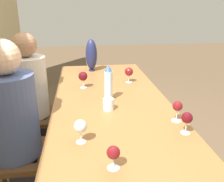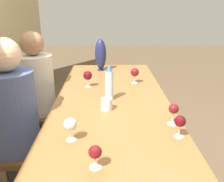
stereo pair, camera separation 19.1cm
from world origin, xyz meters
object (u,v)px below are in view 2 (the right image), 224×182
object	(u,v)px
chair_far	(32,109)
person_near	(15,121)
person_far	(39,92)
water_bottle	(109,83)
wine_glass_4	(174,110)
chair_near	(7,144)
wine_glass_0	(95,153)
wine_glass_1	(88,76)
wine_glass_5	(180,122)
wine_glass_3	(70,125)
wine_glass_2	(135,73)
vase	(101,54)
water_tumbler	(107,104)

from	to	relation	value
chair_far	person_near	distance (m)	0.68
person_far	person_near	bearing A→B (deg)	-179.97
water_bottle	person_far	xyz separation A→B (m)	(0.39, 0.68, -0.21)
person_near	wine_glass_4	bearing A→B (deg)	-99.29
water_bottle	chair_near	xyz separation A→B (m)	(-0.25, 0.76, -0.39)
wine_glass_0	person_near	xyz separation A→B (m)	(0.62, 0.60, -0.14)
wine_glass_0	person_near	bearing A→B (deg)	44.36
wine_glass_1	chair_near	distance (m)	0.88
chair_far	person_near	world-z (taller)	person_near
wine_glass_4	wine_glass_5	distance (m)	0.16
wine_glass_0	person_far	bearing A→B (deg)	25.49
water_bottle	wine_glass_4	distance (m)	0.59
wine_glass_0	chair_near	xyz separation A→B (m)	(0.62, 0.69, -0.33)
wine_glass_1	wine_glass_3	size ratio (longest dim) A/B	1.08
chair_near	wine_glass_2	bearing A→B (deg)	-55.88
wine_glass_3	chair_near	size ratio (longest dim) A/B	0.15
person_near	person_far	xyz separation A→B (m)	(0.65, 0.00, -0.02)
wine_glass_2	chair_far	world-z (taller)	chair_far
wine_glass_2	chair_near	world-z (taller)	chair_near
wine_glass_0	wine_glass_4	world-z (taller)	wine_glass_4
vase	water_tumbler	bearing A→B (deg)	-176.46
chair_near	chair_far	xyz separation A→B (m)	(0.65, 0.00, 0.00)
wine_glass_4	chair_near	world-z (taller)	chair_near
water_tumbler	person_near	distance (m)	0.67
wine_glass_4	chair_near	distance (m)	1.23
vase	person_near	world-z (taller)	person_near
vase	wine_glass_2	size ratio (longest dim) A/B	2.42
wine_glass_4	chair_near	size ratio (longest dim) A/B	0.15
wine_glass_4	person_near	size ratio (longest dim) A/B	0.11
water_tumbler	wine_glass_2	bearing A→B (deg)	-23.39
wine_glass_1	chair_near	size ratio (longest dim) A/B	0.17
person_near	wine_glass_1	bearing A→B (deg)	-39.86
wine_glass_4	person_near	xyz separation A→B (m)	(0.18, 1.08, -0.16)
vase	person_near	bearing A→B (deg)	152.98
water_bottle	wine_glass_4	size ratio (longest dim) A/B	2.06
wine_glass_1	vase	bearing A→B (deg)	-10.40
water_bottle	wine_glass_3	bearing A→B (deg)	160.00
wine_glass_0	wine_glass_4	distance (m)	0.65
person_far	wine_glass_4	bearing A→B (deg)	-127.34
water_tumbler	wine_glass_5	xyz separation A→B (m)	(-0.40, -0.42, 0.05)
vase	chair_far	xyz separation A→B (m)	(-0.51, 0.67, -0.43)
wine_glass_3	chair_far	size ratio (longest dim) A/B	0.15
wine_glass_3	person_near	xyz separation A→B (m)	(0.36, 0.45, -0.15)
water_tumbler	person_far	size ratio (longest dim) A/B	0.07
person_near	water_bottle	bearing A→B (deg)	-69.39
wine_glass_1	wine_glass_4	size ratio (longest dim) A/B	1.07
water_tumbler	chair_near	distance (m)	0.80
wine_glass_0	person_far	distance (m)	1.41
vase	wine_glass_3	bearing A→B (deg)	174.88
wine_glass_4	wine_glass_5	xyz separation A→B (m)	(-0.16, 0.00, -0.00)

